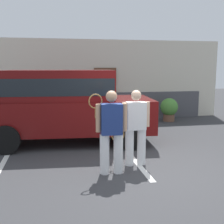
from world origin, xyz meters
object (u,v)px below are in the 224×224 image
object	(u,v)px
parked_suv	(66,103)
potted_plant_by_porch	(169,108)
tennis_player_woman	(135,127)
tennis_player_man	(111,131)

from	to	relation	value
parked_suv	potted_plant_by_porch	size ratio (longest dim) A/B	5.17
parked_suv	tennis_player_woman	size ratio (longest dim) A/B	2.87
tennis_player_man	tennis_player_woman	xyz separation A→B (m)	(0.61, 0.39, -0.03)
parked_suv	tennis_player_man	distance (m)	2.73
tennis_player_man	potted_plant_by_porch	distance (m)	6.04
parked_suv	tennis_player_man	bearing A→B (deg)	-68.24
tennis_player_man	tennis_player_woman	size ratio (longest dim) A/B	1.02
tennis_player_woman	potted_plant_by_porch	xyz separation A→B (m)	(2.70, 4.65, -0.34)
tennis_player_woman	tennis_player_man	bearing A→B (deg)	33.11
tennis_player_man	parked_suv	bearing A→B (deg)	-70.06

